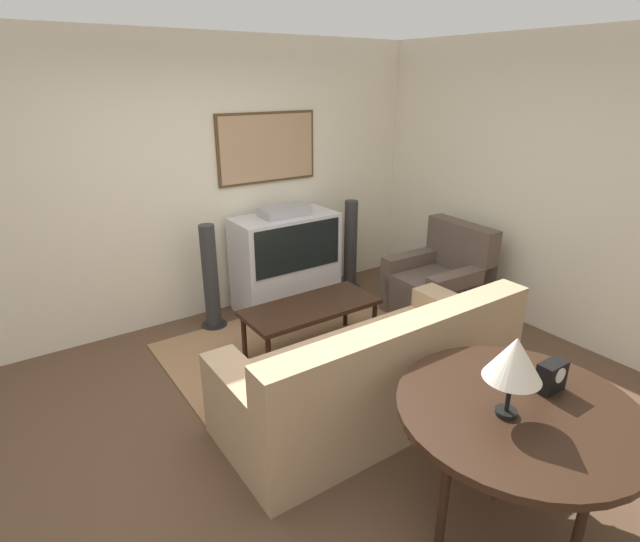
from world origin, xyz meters
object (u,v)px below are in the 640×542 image
(console_table, at_px, (518,417))
(table_lamp, at_px, (514,359))
(coffee_table, at_px, (311,310))
(armchair, at_px, (439,287))
(tv, at_px, (286,261))
(speaker_tower_left, at_px, (211,280))
(couch, at_px, (375,377))
(speaker_tower_right, at_px, (350,248))
(mantel_clock, at_px, (551,376))

(console_table, bearing_deg, table_lamp, 175.96)
(coffee_table, bearing_deg, console_table, -93.18)
(armchair, bearing_deg, table_lamp, -38.37)
(tv, bearing_deg, speaker_tower_left, -179.12)
(tv, distance_m, table_lamp, 3.17)
(coffee_table, bearing_deg, couch, -96.66)
(console_table, distance_m, table_lamp, 0.39)
(tv, height_order, armchair, tv)
(table_lamp, bearing_deg, speaker_tower_right, 65.40)
(console_table, xyz_separation_m, mantel_clock, (0.26, 0.01, 0.14))
(tv, distance_m, mantel_clock, 3.10)
(tv, height_order, speaker_tower_right, tv)
(armchair, distance_m, coffee_table, 1.50)
(table_lamp, xyz_separation_m, speaker_tower_left, (-0.29, 3.06, -0.55))
(table_lamp, bearing_deg, armchair, 49.22)
(coffee_table, xyz_separation_m, table_lamp, (-0.23, -2.11, 0.63))
(armchair, bearing_deg, tv, -130.25)
(armchair, distance_m, console_table, 2.60)
(console_table, bearing_deg, speaker_tower_right, 67.15)
(couch, height_order, speaker_tower_right, speaker_tower_right)
(couch, bearing_deg, coffee_table, -96.55)
(tv, bearing_deg, console_table, -98.23)
(tv, distance_m, speaker_tower_left, 0.85)
(coffee_table, height_order, table_lamp, table_lamp)
(armchair, bearing_deg, couch, -58.69)
(armchair, height_order, mantel_clock, armchair)
(speaker_tower_right, bearing_deg, console_table, -112.85)
(table_lamp, relative_size, speaker_tower_left, 0.41)
(table_lamp, bearing_deg, couch, 84.38)
(console_table, height_order, table_lamp, table_lamp)
(speaker_tower_left, bearing_deg, mantel_clock, -77.77)
(armchair, relative_size, coffee_table, 0.79)
(couch, distance_m, mantel_clock, 1.24)
(armchair, relative_size, speaker_tower_left, 0.91)
(table_lamp, xyz_separation_m, speaker_tower_right, (1.40, 3.06, -0.55))
(tv, xyz_separation_m, couch, (-0.45, -1.97, -0.20))
(armchair, xyz_separation_m, speaker_tower_right, (-0.32, 1.06, 0.18))
(mantel_clock, bearing_deg, couch, 103.31)
(console_table, relative_size, speaker_tower_right, 1.20)
(table_lamp, bearing_deg, speaker_tower_left, 95.46)
(tv, relative_size, console_table, 0.87)
(tv, distance_m, console_table, 3.12)
(speaker_tower_left, distance_m, speaker_tower_right, 1.69)
(couch, xyz_separation_m, coffee_table, (0.12, 1.00, 0.10))
(tv, bearing_deg, armchair, -42.67)
(mantel_clock, bearing_deg, speaker_tower_left, 102.23)
(couch, distance_m, armchair, 1.84)
(armchair, xyz_separation_m, coffee_table, (-1.50, 0.11, 0.10))
(coffee_table, distance_m, console_table, 2.13)
(armchair, relative_size, table_lamp, 2.19)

